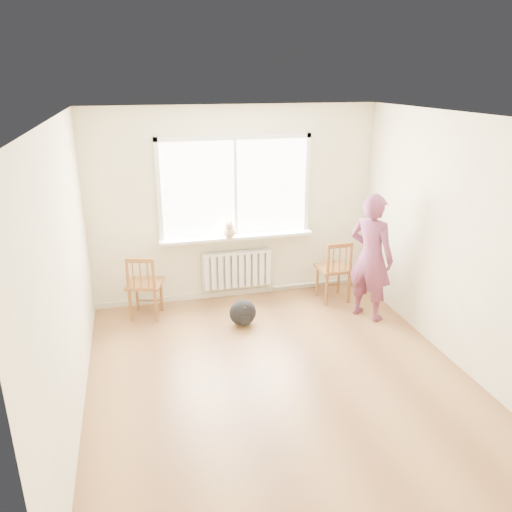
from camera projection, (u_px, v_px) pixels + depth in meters
floor at (280, 379)px, 5.33m from camera, size 4.50×4.50×0.00m
ceiling at (285, 117)px, 4.40m from camera, size 4.50×4.50×0.00m
back_wall at (235, 205)px, 6.91m from camera, size 4.00×0.01×2.70m
window at (235, 184)px, 6.78m from camera, size 2.12×0.05×1.42m
windowsill at (237, 237)px, 6.96m from camera, size 2.15×0.22×0.04m
radiator at (237, 269)px, 7.14m from camera, size 1.00×0.12×0.55m
heating_pipe at (317, 283)px, 7.58m from camera, size 1.40×0.04×0.04m
baseboard at (236, 292)px, 7.35m from camera, size 4.00×0.03×0.08m
chair_left at (144, 287)px, 6.52m from camera, size 0.54×0.52×0.89m
chair_right at (335, 271)px, 7.02m from camera, size 0.46×0.44×0.91m
person at (371, 257)px, 6.43m from camera, size 0.67×0.73×1.68m
cat at (229, 230)px, 6.80m from camera, size 0.23×0.43×0.29m
backpack at (243, 313)px, 6.41m from camera, size 0.39×0.32×0.35m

